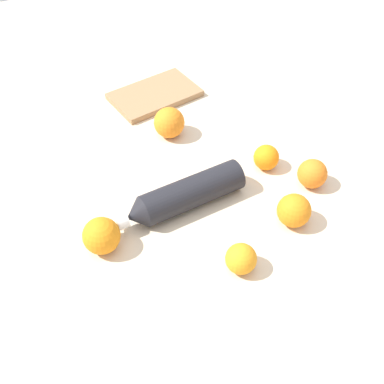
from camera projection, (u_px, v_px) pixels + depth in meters
ground_plane at (208, 190)px, 1.16m from camera, size 2.40×2.40×0.00m
water_bottle at (183, 196)px, 1.10m from camera, size 0.31×0.11×0.07m
orange_0 at (312, 174)px, 1.15m from camera, size 0.07×0.07×0.07m
orange_1 at (101, 236)px, 1.01m from camera, size 0.08×0.08×0.08m
orange_2 at (241, 259)px, 0.98m from camera, size 0.06×0.06×0.06m
orange_3 at (294, 211)px, 1.06m from camera, size 0.07×0.07×0.07m
orange_4 at (266, 157)px, 1.19m from camera, size 0.06×0.06×0.06m
orange_5 at (169, 123)px, 1.27m from camera, size 0.08×0.08×0.08m
cutting_board at (155, 95)px, 1.41m from camera, size 0.27×0.20×0.02m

